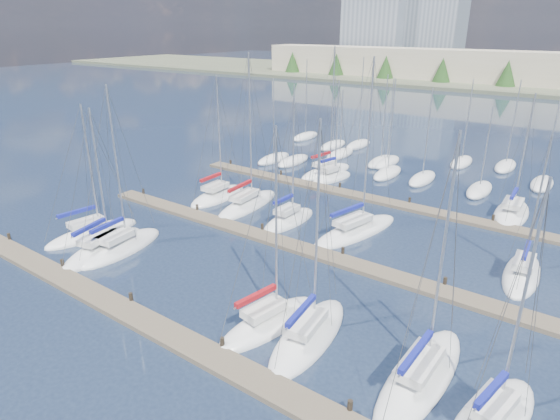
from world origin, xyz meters
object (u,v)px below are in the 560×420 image
Objects in this scene: sailboat_f at (421,376)px; sailboat_o at (332,178)px; sailboat_e at (309,335)px; sailboat_h at (218,196)px; sailboat_d at (269,323)px; sailboat_q at (511,213)px; sailboat_b at (103,248)px; sailboat_i at (248,205)px; sailboat_c at (121,247)px; sailboat_j at (289,220)px; sailboat_k at (356,231)px; sailboat_a at (93,233)px; sailboat_g at (492,420)px; sailboat_n at (326,172)px; sailboat_m at (522,274)px.

sailboat_o is at bearing 129.23° from sailboat_f.
sailboat_h is (-20.62, 14.57, -0.01)m from sailboat_e.
sailboat_e is 1.05× the size of sailboat_d.
sailboat_q reaches higher than sailboat_b.
sailboat_i is (-2.48, -12.69, -0.01)m from sailboat_o.
sailboat_e is 0.87× the size of sailboat_i.
sailboat_o is 0.87× the size of sailboat_c.
sailboat_d reaches higher than sailboat_j.
sailboat_e is at bearing -60.25° from sailboat_k.
sailboat_c is 36.03m from sailboat_q.
sailboat_k reaches higher than sailboat_a.
sailboat_c is 1.14× the size of sailboat_b.
sailboat_f is 26.87m from sailboat_i.
sailboat_q reaches higher than sailboat_a.
sailboat_f is at bearing -90.66° from sailboat_q.
sailboat_o is (-13.97, 27.09, 0.01)m from sailboat_e.
sailboat_g is at bearing -34.42° from sailboat_i.
sailboat_h is (-4.84, -14.28, -0.02)m from sailboat_n.
sailboat_h reaches higher than sailboat_m.
sailboat_b is at bearing -89.06° from sailboat_h.
sailboat_j is at bearing -14.27° from sailboat_i.
sailboat_g is 3.78m from sailboat_f.
sailboat_g reaches higher than sailboat_q.
sailboat_q is (24.34, 26.57, -0.01)m from sailboat_c.
sailboat_j is at bearing -63.04° from sailboat_n.
sailboat_d is 0.97× the size of sailboat_h.
sailboat_f is 0.88× the size of sailboat_i.
sailboat_f reaches higher than sailboat_j.
sailboat_e is 19.69m from sailboat_b.
sailboat_k is 1.24× the size of sailboat_g.
sailboat_j is at bearing 42.84° from sailboat_b.
sailboat_f reaches higher than sailboat_a.
sailboat_a is (-3.27, 1.22, 0.01)m from sailboat_b.
sailboat_f is (17.29, -13.04, -0.01)m from sailboat_j.
sailboat_b is at bearing -169.12° from sailboat_g.
sailboat_k reaches higher than sailboat_i.
sailboat_n is (-1.81, 1.76, 0.00)m from sailboat_o.
sailboat_i reaches higher than sailboat_m.
sailboat_g is at bearing -36.88° from sailboat_o.
sailboat_i is 1.17× the size of sailboat_h.
sailboat_e is 1.08× the size of sailboat_g.
sailboat_b is at bearing -12.75° from sailboat_a.
sailboat_o is 0.77× the size of sailboat_n.
sailboat_g is 33.21m from sailboat_a.
sailboat_f is at bearing -2.74° from sailboat_e.
sailboat_e reaches higher than sailboat_j.
sailboat_f is (25.23, -0.40, -0.00)m from sailboat_c.
sailboat_b is at bearing -171.14° from sailboat_d.
sailboat_g is at bearing -88.01° from sailboat_m.
sailboat_d is (16.06, -1.25, 0.01)m from sailboat_c.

